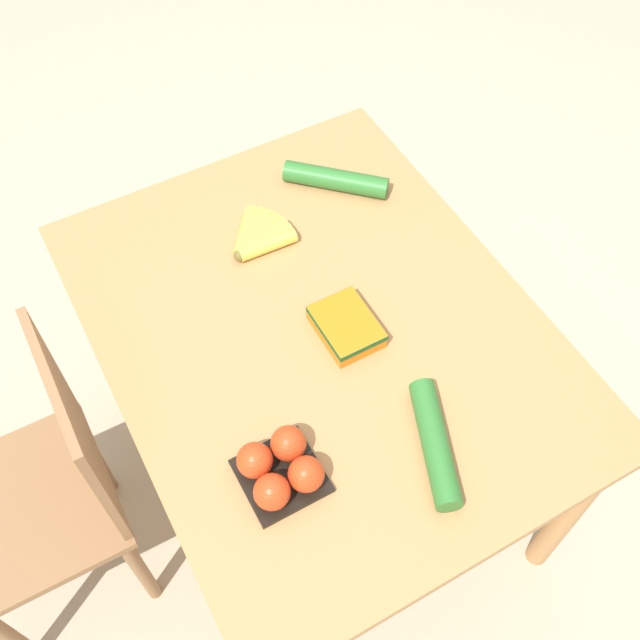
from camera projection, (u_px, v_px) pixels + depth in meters
ground_plane at (320, 465)px, 2.33m from camera, size 12.00×12.00×0.00m
dining_table at (320, 352)px, 1.79m from camera, size 1.22×0.95×0.77m
chair at (51, 491)px, 1.78m from camera, size 0.42×0.40×0.91m
banana_bunch at (258, 238)px, 1.83m from camera, size 0.15×0.16×0.04m
tomato_pack at (280, 468)px, 1.46m from camera, size 0.16×0.16×0.08m
carrot_bag at (346, 326)px, 1.67m from camera, size 0.16×0.12×0.04m
cucumber_near at (435, 443)px, 1.51m from camera, size 0.27×0.15×0.06m
cucumber_far at (336, 180)px, 1.93m from camera, size 0.23×0.24×0.06m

